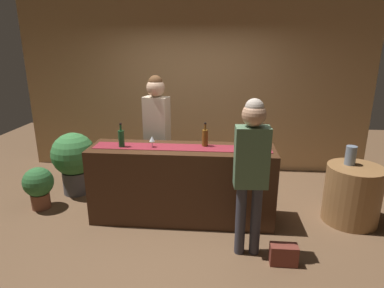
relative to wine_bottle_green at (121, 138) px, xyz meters
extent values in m
plane|color=brown|center=(0.74, 0.04, -1.08)|extent=(10.00, 10.00, 0.00)
cube|color=tan|center=(0.74, 1.94, 0.37)|extent=(6.00, 0.12, 2.90)
cube|color=#3D2314|center=(0.74, 0.04, -0.60)|extent=(2.30, 0.60, 0.97)
cube|color=maroon|center=(0.74, 0.04, -0.11)|extent=(2.18, 0.28, 0.01)
cylinder|color=#194723|center=(0.00, 0.00, -0.01)|extent=(0.07, 0.07, 0.21)
cylinder|color=#194723|center=(0.00, 0.00, 0.13)|extent=(0.03, 0.03, 0.08)
cylinder|color=black|center=(0.00, 0.00, 0.18)|extent=(0.03, 0.03, 0.02)
cylinder|color=brown|center=(1.02, 0.12, -0.01)|extent=(0.07, 0.07, 0.21)
cylinder|color=brown|center=(1.02, 0.12, 0.13)|extent=(0.03, 0.03, 0.08)
cylinder|color=black|center=(1.02, 0.12, 0.18)|extent=(0.03, 0.03, 0.02)
cylinder|color=silver|center=(0.38, 0.02, -0.11)|extent=(0.06, 0.06, 0.00)
cylinder|color=silver|center=(0.38, 0.02, -0.07)|extent=(0.01, 0.01, 0.08)
cone|color=silver|center=(0.38, 0.02, 0.00)|extent=(0.07, 0.07, 0.06)
cylinder|color=silver|center=(1.70, 0.07, -0.11)|extent=(0.06, 0.06, 0.00)
cylinder|color=silver|center=(1.70, 0.07, -0.07)|extent=(0.01, 0.01, 0.08)
cone|color=silver|center=(1.70, 0.07, 0.00)|extent=(0.07, 0.07, 0.06)
cylinder|color=#26262B|center=(0.40, 0.60, -0.66)|extent=(0.11, 0.11, 0.84)
cylinder|color=#26262B|center=(0.25, 0.64, -0.66)|extent=(0.11, 0.11, 0.84)
cube|color=beige|center=(0.32, 0.62, 0.09)|extent=(0.38, 0.27, 0.66)
sphere|color=#DBAD89|center=(0.32, 0.62, 0.54)|extent=(0.25, 0.25, 0.25)
sphere|color=brown|center=(0.32, 0.62, 0.61)|extent=(0.20, 0.20, 0.20)
cylinder|color=#33333D|center=(1.45, -0.65, -0.68)|extent=(0.11, 0.11, 0.79)
cylinder|color=#33333D|center=(1.61, -0.64, -0.68)|extent=(0.11, 0.11, 0.79)
cube|color=#4C6B4C|center=(1.53, -0.65, 0.03)|extent=(0.35, 0.22, 0.63)
sphere|color=tan|center=(1.53, -0.65, 0.46)|extent=(0.24, 0.24, 0.24)
sphere|color=#AD9E8E|center=(1.53, -0.65, 0.52)|extent=(0.19, 0.19, 0.19)
cylinder|color=olive|center=(2.90, 0.16, -0.71)|extent=(0.68, 0.68, 0.74)
cylinder|color=slate|center=(2.84, 0.24, -0.22)|extent=(0.13, 0.13, 0.24)
cylinder|color=#4C4C51|center=(-0.96, 0.67, -0.91)|extent=(0.39, 0.39, 0.35)
sphere|color=#387A3D|center=(-0.96, 0.67, -0.46)|extent=(0.64, 0.64, 0.64)
cylinder|color=brown|center=(-1.25, 0.13, -0.97)|extent=(0.25, 0.25, 0.22)
sphere|color=#2D6633|center=(-1.25, 0.13, -0.69)|extent=(0.41, 0.41, 0.41)
cube|color=brown|center=(1.89, -0.81, -0.97)|extent=(0.28, 0.14, 0.22)
camera|label=1|loc=(1.20, -3.77, 1.11)|focal=30.60mm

